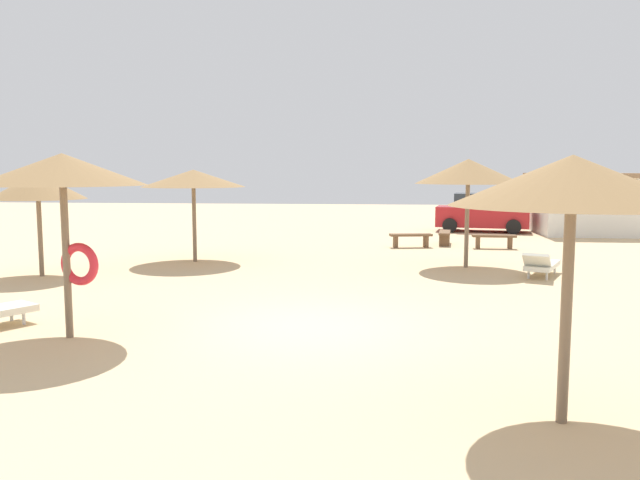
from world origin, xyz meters
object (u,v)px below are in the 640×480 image
object	(u,v)px
bench_2	(445,235)
beach_cabana	(585,203)
bench_0	(494,239)
parasol_5	(38,186)
parasol_1	(468,172)
parasol_3	(572,182)
parasol_0	(63,172)
bench_1	(411,238)
parasol_4	(193,179)
lounger_1	(541,265)
parked_car	(481,213)

from	to	relation	value
bench_2	beach_cabana	size ratio (longest dim) A/B	0.34
bench_0	parasol_5	bearing A→B (deg)	-151.07
parasol_5	bench_2	distance (m)	13.88
parasol_1	parasol_3	size ratio (longest dim) A/B	1.06
bench_0	parasol_0	bearing A→B (deg)	-125.43
bench_1	parasol_1	bearing A→B (deg)	-73.24
parasol_4	bench_1	size ratio (longest dim) A/B	2.00
lounger_1	bench_2	size ratio (longest dim) A/B	1.29
bench_2	bench_0	bearing A→B (deg)	-33.02
lounger_1	bench_2	distance (m)	7.11
lounger_1	bench_1	bearing A→B (deg)	117.67
parasol_4	bench_2	bearing A→B (deg)	32.87
parasol_0	bench_0	world-z (taller)	parasol_0
parasol_5	bench_1	xyz separation A→B (m)	(9.83, 7.08, -1.98)
parasol_3	parked_car	size ratio (longest dim) A/B	0.68
bench_1	beach_cabana	world-z (taller)	beach_cabana
parasol_0	parasol_5	world-z (taller)	parasol_0
bench_0	parked_car	xyz separation A→B (m)	(0.51, 6.28, 0.48)
lounger_1	bench_0	distance (m)	5.84
parasol_0	parasol_3	bearing A→B (deg)	-21.44
lounger_1	beach_cabana	distance (m)	12.57
parasol_0	parasol_3	xyz separation A→B (m)	(7.06, -2.77, -0.10)
parasol_0	parked_car	size ratio (longest dim) A/B	0.71
parasol_3	parked_car	world-z (taller)	parasol_3
parasol_4	bench_2	world-z (taller)	parasol_4
bench_2	beach_cabana	bearing A→B (deg)	36.26
parasol_3	beach_cabana	bearing A→B (deg)	72.21
bench_0	parked_car	bearing A→B (deg)	85.39
parasol_1	parasol_5	bearing A→B (deg)	-166.97
bench_1	beach_cabana	distance (m)	9.71
parasol_1	parasol_4	bearing A→B (deg)	177.39
parasol_3	bench_0	world-z (taller)	parasol_3
parasol_3	parked_car	xyz separation A→B (m)	(2.46, 21.72, -1.79)
lounger_1	bench_1	world-z (taller)	lounger_1
parasol_1	lounger_1	world-z (taller)	parasol_1
parasol_4	bench_2	size ratio (longest dim) A/B	2.01
bench_2	parasol_0	bearing A→B (deg)	-118.37
parasol_1	lounger_1	bearing A→B (deg)	-38.77
parasol_0	parasol_5	bearing A→B (deg)	123.36
parasol_5	parasol_1	bearing A→B (deg)	13.03
parasol_3	bench_2	world-z (taller)	parasol_3
bench_0	bench_2	distance (m)	1.92
parasol_3	parasol_5	world-z (taller)	parasol_3
parasol_3	bench_1	xyz separation A→B (m)	(-0.95, 15.49, -2.27)
parasol_4	bench_1	bearing A→B (deg)	31.84
parasol_3	parasol_5	xyz separation A→B (m)	(-10.77, 8.41, -0.28)
parasol_3	lounger_1	distance (m)	10.11
parasol_1	lounger_1	size ratio (longest dim) A/B	1.54
lounger_1	bench_1	distance (m)	6.64
parasol_3	parasol_5	distance (m)	13.67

